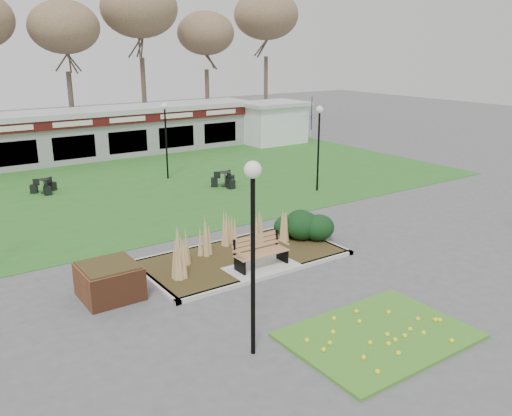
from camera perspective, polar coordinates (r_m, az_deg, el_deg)
ground at (r=16.37m, az=0.90°, el=-6.74°), size 100.00×100.00×0.00m
lawn at (r=26.54m, az=-14.33°, el=2.02°), size 34.00×16.00×0.02m
flower_bed at (r=13.26m, az=12.82°, el=-12.83°), size 4.20×3.00×0.16m
planting_bed at (r=17.94m, az=1.71°, el=-3.33°), size 6.75×3.40×1.27m
park_bench at (r=16.33m, az=0.40°, el=-4.57°), size 1.70×0.66×0.93m
brick_planter at (r=15.16m, az=-15.17°, el=-7.39°), size 1.50×1.50×0.95m
food_pavilion at (r=33.71m, az=-19.37°, el=7.20°), size 24.60×3.40×2.90m
service_hut at (r=37.85m, az=1.73°, el=9.04°), size 4.40×3.40×2.83m
tree_backdrop at (r=41.18m, az=-23.57°, el=18.00°), size 47.24×5.24×10.36m
lamp_post_near_left at (r=11.06m, az=-0.33°, el=-0.98°), size 0.36×0.36×4.33m
lamp_post_mid_right at (r=24.90m, az=6.65°, el=8.19°), size 0.33×0.33×3.93m
lamp_post_far_right at (r=27.48m, az=-9.52°, el=8.70°), size 0.32×0.32×3.82m
bistro_set_b at (r=26.68m, az=-21.37°, el=1.95°), size 1.22×1.07×0.65m
bistro_set_d at (r=26.05m, az=-3.27°, el=2.80°), size 1.33×1.15×0.71m
patio_umbrella at (r=36.76m, az=5.84°, el=8.63°), size 1.97×2.00×2.20m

